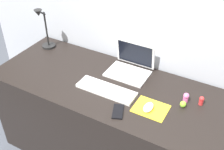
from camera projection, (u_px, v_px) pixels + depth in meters
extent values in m
cube|color=#B2B7C1|center=(133.00, 57.00, 2.20)|extent=(2.89, 0.05, 1.52)
cube|color=black|center=(109.00, 122.00, 2.16)|extent=(1.69, 0.68, 0.74)
cube|color=white|center=(128.00, 74.00, 2.04)|extent=(0.30, 0.21, 0.01)
cube|color=white|center=(135.00, 54.00, 2.06)|extent=(0.30, 0.04, 0.20)
cube|color=black|center=(135.00, 54.00, 2.06)|extent=(0.27, 0.03, 0.17)
cube|color=white|center=(106.00, 90.00, 1.89)|extent=(0.41, 0.13, 0.02)
cube|color=yellow|center=(151.00, 108.00, 1.75)|extent=(0.21, 0.17, 0.00)
ellipsoid|color=white|center=(148.00, 107.00, 1.73)|extent=(0.06, 0.10, 0.03)
cube|color=black|center=(118.00, 111.00, 1.72)|extent=(0.11, 0.14, 0.01)
cylinder|color=black|center=(49.00, 46.00, 2.37)|extent=(0.11, 0.11, 0.02)
cylinder|color=black|center=(46.00, 29.00, 2.28)|extent=(0.01, 0.01, 0.29)
cylinder|color=black|center=(41.00, 13.00, 2.17)|extent=(0.01, 0.09, 0.07)
cone|color=black|center=(38.00, 13.00, 2.14)|extent=(0.06, 0.06, 0.05)
cylinder|color=pink|center=(186.00, 100.00, 1.79)|extent=(0.03, 0.03, 0.03)
sphere|color=pink|center=(186.00, 96.00, 1.78)|extent=(0.04, 0.04, 0.04)
cylinder|color=red|center=(201.00, 102.00, 1.77)|extent=(0.03, 0.03, 0.03)
sphere|color=red|center=(202.00, 99.00, 1.75)|extent=(0.03, 0.03, 0.03)
ellipsoid|color=#8CDB33|center=(183.00, 104.00, 1.75)|extent=(0.04, 0.04, 0.04)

